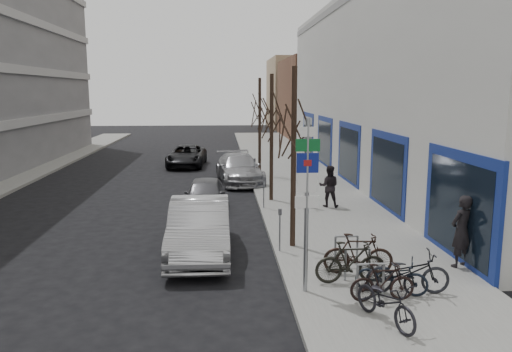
{
  "coord_description": "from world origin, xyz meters",
  "views": [
    {
      "loc": [
        0.47,
        -11.0,
        4.8
      ],
      "look_at": [
        1.61,
        5.32,
        2.0
      ],
      "focal_mm": 35.0,
      "sensor_mm": 36.0,
      "label": 1
    }
  ],
  "objects": [
    {
      "name": "tan_building_far",
      "position": [
        13.5,
        55.0,
        4.5
      ],
      "size": [
        13.0,
        12.0,
        9.0
      ],
      "primitive_type": "cube",
      "color": "#937A5B",
      "rests_on": "ground"
    },
    {
      "name": "bike_near_right",
      "position": [
        4.02,
        -0.69,
        0.6
      ],
      "size": [
        1.5,
        0.49,
        0.9
      ],
      "primitive_type": "imported",
      "rotation": [
        0.0,
        0.0,
        1.6
      ],
      "color": "black",
      "rests_on": "sidewalk_east"
    },
    {
      "name": "parked_car_mid",
      "position": [
        -0.2,
        8.77,
        0.67
      ],
      "size": [
        1.7,
        3.96,
        1.33
      ],
      "primitive_type": "imported",
      "rotation": [
        0.0,
        0.0,
        -0.03
      ],
      "color": "#525258",
      "rests_on": "ground"
    },
    {
      "name": "bike_rack",
      "position": [
        3.8,
        0.6,
        0.66
      ],
      "size": [
        0.66,
        2.26,
        0.83
      ],
      "color": "gray",
      "rests_on": "sidewalk_east"
    },
    {
      "name": "parked_car_front",
      "position": [
        -0.2,
        3.26,
        0.82
      ],
      "size": [
        1.77,
        4.98,
        1.64
      ],
      "primitive_type": "imported",
      "rotation": [
        0.0,
        0.0,
        0.01
      ],
      "color": "#AAABAF",
      "rests_on": "ground"
    },
    {
      "name": "tree_far",
      "position": [
        2.6,
        16.5,
        4.1
      ],
      "size": [
        1.8,
        1.8,
        5.5
      ],
      "color": "black",
      "rests_on": "ground"
    },
    {
      "name": "pedestrian_near",
      "position": [
        6.8,
        1.35,
        1.13
      ],
      "size": [
        0.84,
        0.72,
        1.95
      ],
      "primitive_type": "imported",
      "rotation": [
        0.0,
        0.0,
        3.57
      ],
      "color": "black",
      "rests_on": "sidewalk_east"
    },
    {
      "name": "parked_car_back",
      "position": [
        1.4,
        14.99,
        0.75
      ],
      "size": [
        2.7,
        5.4,
        1.51
      ],
      "primitive_type": "imported",
      "rotation": [
        0.0,
        0.0,
        0.12
      ],
      "color": "#99999E",
      "rests_on": "ground"
    },
    {
      "name": "sidewalk_east",
      "position": [
        4.5,
        10.0,
        0.07
      ],
      "size": [
        5.0,
        70.0,
        0.15
      ],
      "primitive_type": "cube",
      "color": "slate",
      "rests_on": "ground"
    },
    {
      "name": "meter_front",
      "position": [
        2.15,
        3.0,
        0.92
      ],
      "size": [
        0.1,
        0.08,
        1.27
      ],
      "color": "gray",
      "rests_on": "sidewalk_east"
    },
    {
      "name": "highway_sign_pole",
      "position": [
        2.4,
        -0.01,
        2.46
      ],
      "size": [
        0.55,
        0.1,
        4.2
      ],
      "color": "gray",
      "rests_on": "ground"
    },
    {
      "name": "meter_mid",
      "position": [
        2.15,
        8.5,
        0.92
      ],
      "size": [
        0.1,
        0.08,
        1.27
      ],
      "color": "gray",
      "rests_on": "sidewalk_east"
    },
    {
      "name": "tree_near",
      "position": [
        2.6,
        3.5,
        4.1
      ],
      "size": [
        1.8,
        1.8,
        5.5
      ],
      "color": "black",
      "rests_on": "ground"
    },
    {
      "name": "bike_mid_curb",
      "position": [
        4.36,
        -0.29,
        0.65
      ],
      "size": [
        1.72,
        1.05,
        1.01
      ],
      "primitive_type": "imported",
      "rotation": [
        0.0,
        0.0,
        1.21
      ],
      "color": "black",
      "rests_on": "sidewalk_east"
    },
    {
      "name": "tree_mid",
      "position": [
        2.6,
        10.0,
        4.1
      ],
      "size": [
        1.8,
        1.8,
        5.5
      ],
      "color": "black",
      "rests_on": "ground"
    },
    {
      "name": "bike_far_inner",
      "position": [
        3.93,
        1.01,
        0.7
      ],
      "size": [
        1.85,
        0.73,
        1.09
      ],
      "primitive_type": "imported",
      "rotation": [
        0.0,
        0.0,
        1.46
      ],
      "color": "black",
      "rests_on": "sidewalk_east"
    },
    {
      "name": "pedestrian_far",
      "position": [
        4.8,
        8.54,
        1.0
      ],
      "size": [
        0.71,
        0.56,
        1.71
      ],
      "primitive_type": "imported",
      "rotation": [
        0.0,
        0.0,
        2.91
      ],
      "color": "black",
      "rests_on": "sidewalk_east"
    },
    {
      "name": "bike_near_left",
      "position": [
        3.74,
        -1.74,
        0.69
      ],
      "size": [
        1.15,
        1.84,
        1.08
      ],
      "primitive_type": "imported",
      "rotation": [
        0.0,
        0.0,
        0.38
      ],
      "color": "black",
      "rests_on": "sidewalk_east"
    },
    {
      "name": "lane_car",
      "position": [
        -1.76,
        21.04,
        0.67
      ],
      "size": [
        2.52,
        4.98,
        1.35
      ],
      "primitive_type": "imported",
      "rotation": [
        0.0,
        0.0,
        -0.06
      ],
      "color": "black",
      "rests_on": "ground"
    },
    {
      "name": "bike_far_curb",
      "position": [
        4.74,
        -0.29,
        0.74
      ],
      "size": [
        1.98,
        0.76,
        1.18
      ],
      "primitive_type": "imported",
      "rotation": [
        0.0,
        0.0,
        1.48
      ],
      "color": "black",
      "rests_on": "sidewalk_east"
    },
    {
      "name": "meter_back",
      "position": [
        2.15,
        14.0,
        0.92
      ],
      "size": [
        0.1,
        0.08,
        1.27
      ],
      "color": "gray",
      "rests_on": "sidewalk_east"
    },
    {
      "name": "bike_mid_inner",
      "position": [
        3.58,
        0.43,
        0.69
      ],
      "size": [
        1.78,
        0.56,
        1.08
      ],
      "primitive_type": "imported",
      "rotation": [
        0.0,
        0.0,
        1.59
      ],
      "color": "black",
      "rests_on": "sidewalk_east"
    },
    {
      "name": "brick_building_far",
      "position": [
        13.0,
        40.0,
        4.0
      ],
      "size": [
        12.0,
        14.0,
        8.0
      ],
      "primitive_type": "cube",
      "color": "brown",
      "rests_on": "ground"
    },
    {
      "name": "ground",
      "position": [
        0.0,
        0.0,
        0.0
      ],
      "size": [
        120.0,
        120.0,
        0.0
      ],
      "primitive_type": "plane",
      "color": "black",
      "rests_on": "ground"
    }
  ]
}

